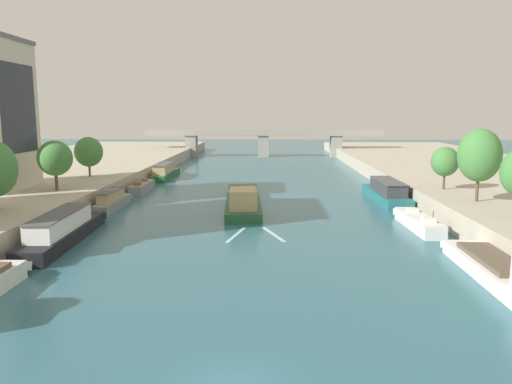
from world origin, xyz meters
name	(u,v)px	position (x,y,z in m)	size (l,w,h in m)	color
quay_left	(17,181)	(-37.19, 55.00, 1.19)	(36.00, 170.00, 2.39)	#B2A893
quay_right	(508,183)	(37.19, 55.00, 1.19)	(36.00, 170.00, 2.39)	#B2A893
barge_midriver	(243,199)	(-1.71, 41.51, 0.93)	(5.39, 23.55, 3.21)	#235633
wake_behind_barge	(255,234)	(0.19, 27.20, 0.01)	(5.59, 6.06, 0.03)	#A0CCD6
moored_boat_left_second	(63,230)	(-16.98, 23.75, 1.21)	(3.36, 16.91, 2.89)	black
moored_boat_left_downstream	(112,201)	(-17.58, 39.79, 0.99)	(1.88, 10.70, 2.37)	gray
moored_boat_left_lone	(142,187)	(-17.46, 53.57, 0.68)	(2.08, 10.05, 2.39)	gray
moored_boat_left_midway	(165,172)	(-17.23, 68.96, 1.10)	(2.71, 15.17, 2.64)	#235633
moored_boat_right_upstream	(506,273)	(17.57, 13.39, 0.90)	(3.49, 15.97, 3.02)	silver
moored_boat_right_gap_after	(418,222)	(16.66, 30.33, 0.69)	(2.43, 10.85, 2.41)	silver
moored_boat_right_far	(386,192)	(17.15, 46.21, 1.19)	(3.50, 15.85, 2.84)	#23666B
tree_left_by_lamp	(55,158)	(-23.91, 38.79, 6.26)	(4.06, 4.06, 5.98)	brown
tree_left_nearest	(89,152)	(-24.75, 52.15, 5.97)	(4.04, 4.04, 5.76)	brown
tree_right_past_mid	(480,155)	(23.35, 32.68, 7.23)	(4.40, 4.40, 7.62)	brown
tree_right_end_of_row	(445,162)	(22.78, 41.00, 5.77)	(3.30, 3.30, 5.18)	brown
bridge_far	(263,140)	(0.00, 112.56, 4.58)	(62.37, 4.40, 7.16)	gray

